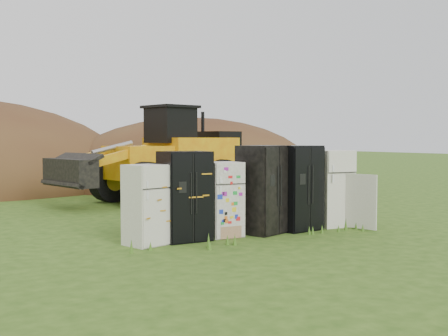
# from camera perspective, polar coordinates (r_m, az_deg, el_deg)

# --- Properties ---
(ground) EXTENTS (120.00, 120.00, 0.00)m
(ground) POSITION_cam_1_polar(r_m,az_deg,el_deg) (12.46, 2.33, -6.75)
(ground) COLOR #2C4E14
(ground) RESTS_ON ground
(fridge_leftmost) EXTENTS (0.87, 0.85, 1.60)m
(fridge_leftmost) POSITION_cam_1_polar(r_m,az_deg,el_deg) (11.22, -7.98, -3.74)
(fridge_leftmost) COLOR silver
(fridge_leftmost) RESTS_ON ground
(fridge_black_side) EXTENTS (0.97, 0.77, 1.85)m
(fridge_black_side) POSITION_cam_1_polar(r_m,az_deg,el_deg) (11.63, -4.00, -2.85)
(fridge_black_side) COLOR black
(fridge_black_side) RESTS_ON ground
(fridge_sticker) EXTENTS (0.74, 0.69, 1.61)m
(fridge_sticker) POSITION_cam_1_polar(r_m,az_deg,el_deg) (12.09, -0.09, -3.20)
(fridge_sticker) COLOR white
(fridge_sticker) RESTS_ON ground
(fridge_dark_mid) EXTENTS (1.22, 1.10, 1.96)m
(fridge_dark_mid) POSITION_cam_1_polar(r_m,az_deg,el_deg) (12.54, 3.98, -2.17)
(fridge_dark_mid) COLOR black
(fridge_dark_mid) RESTS_ON ground
(fridge_black_right) EXTENTS (1.07, 0.93, 1.95)m
(fridge_black_right) POSITION_cam_1_polar(r_m,az_deg,el_deg) (13.05, 7.37, -2.00)
(fridge_black_right) COLOR black
(fridge_black_right) RESTS_ON ground
(fridge_open_door) EXTENTS (0.88, 0.82, 1.83)m
(fridge_open_door) POSITION_cam_1_polar(r_m,az_deg,el_deg) (13.77, 10.91, -2.03)
(fridge_open_door) COLOR silver
(fridge_open_door) RESTS_ON ground
(wheel_loader) EXTENTS (7.09, 4.04, 3.23)m
(wheel_loader) POSITION_cam_1_polar(r_m,az_deg,el_deg) (18.63, -7.46, 1.45)
(wheel_loader) COLOR gold
(wheel_loader) RESTS_ON ground
(dirt_mound_right) EXTENTS (12.81, 9.40, 6.15)m
(dirt_mound_right) POSITION_cam_1_polar(r_m,az_deg,el_deg) (25.76, -3.16, -1.70)
(dirt_mound_right) COLOR #462516
(dirt_mound_right) RESTS_ON ground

